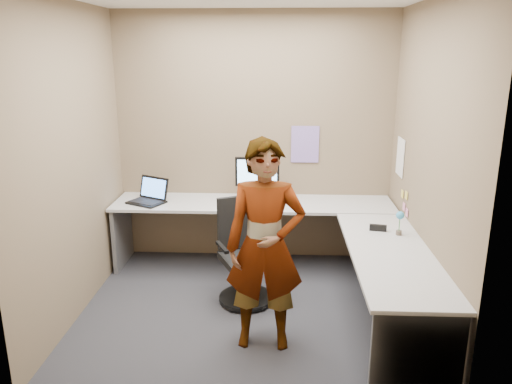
# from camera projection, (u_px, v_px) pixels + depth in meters

# --- Properties ---
(ground) EXTENTS (3.00, 3.00, 0.00)m
(ground) POSITION_uv_depth(u_px,v_px,m) (248.00, 310.00, 4.56)
(ground) COLOR #27272C
(ground) RESTS_ON ground
(wall_back) EXTENTS (3.00, 0.00, 3.00)m
(wall_back) POSITION_uv_depth(u_px,v_px,m) (255.00, 139.00, 5.44)
(wall_back) COLOR #756148
(wall_back) RESTS_ON ground
(wall_right) EXTENTS (0.00, 2.70, 2.70)m
(wall_right) POSITION_uv_depth(u_px,v_px,m) (428.00, 168.00, 4.12)
(wall_right) COLOR #756148
(wall_right) RESTS_ON ground
(wall_left) EXTENTS (0.00, 2.70, 2.70)m
(wall_left) POSITION_uv_depth(u_px,v_px,m) (72.00, 164.00, 4.26)
(wall_left) COLOR #756148
(wall_left) RESTS_ON ground
(desk) EXTENTS (2.98, 2.58, 0.73)m
(desk) POSITION_uv_depth(u_px,v_px,m) (296.00, 235.00, 4.75)
(desk) COLOR #B1B1B1
(desk) RESTS_ON ground
(paper_ream) EXTENTS (0.29, 0.22, 0.06)m
(paper_ream) POSITION_uv_depth(u_px,v_px,m) (257.00, 201.00, 5.24)
(paper_ream) COLOR red
(paper_ream) RESTS_ON desk
(monitor) EXTENTS (0.46, 0.14, 0.43)m
(monitor) POSITION_uv_depth(u_px,v_px,m) (257.00, 174.00, 5.18)
(monitor) COLOR black
(monitor) RESTS_ON paper_ream
(laptop) EXTENTS (0.46, 0.43, 0.26)m
(laptop) POSITION_uv_depth(u_px,v_px,m) (150.00, 196.00, 5.29)
(laptop) COLOR black
(laptop) RESTS_ON desk
(trackball_mouse) EXTENTS (0.12, 0.08, 0.07)m
(trackball_mouse) POSITION_uv_depth(u_px,v_px,m) (237.00, 199.00, 5.31)
(trackball_mouse) COLOR #B7B7BC
(trackball_mouse) RESTS_ON desk
(origami) EXTENTS (0.10, 0.10, 0.06)m
(origami) POSITION_uv_depth(u_px,v_px,m) (232.00, 201.00, 5.23)
(origami) COLOR white
(origami) RESTS_ON desk
(stapler) EXTENTS (0.15, 0.07, 0.05)m
(stapler) POSITION_uv_depth(u_px,v_px,m) (378.00, 228.00, 4.45)
(stapler) COLOR black
(stapler) RESTS_ON desk
(flower) EXTENTS (0.07, 0.07, 0.22)m
(flower) POSITION_uv_depth(u_px,v_px,m) (400.00, 219.00, 4.32)
(flower) COLOR brown
(flower) RESTS_ON desk
(calendar_purple) EXTENTS (0.30, 0.01, 0.40)m
(calendar_purple) POSITION_uv_depth(u_px,v_px,m) (305.00, 144.00, 5.42)
(calendar_purple) COLOR #846BB7
(calendar_purple) RESTS_ON wall_back
(calendar_white) EXTENTS (0.01, 0.28, 0.38)m
(calendar_white) POSITION_uv_depth(u_px,v_px,m) (400.00, 157.00, 5.01)
(calendar_white) COLOR white
(calendar_white) RESTS_ON wall_right
(sticky_note_a) EXTENTS (0.01, 0.07, 0.07)m
(sticky_note_a) POSITION_uv_depth(u_px,v_px,m) (406.00, 195.00, 4.76)
(sticky_note_a) COLOR #F2E059
(sticky_note_a) RESTS_ON wall_right
(sticky_note_b) EXTENTS (0.01, 0.07, 0.07)m
(sticky_note_b) POSITION_uv_depth(u_px,v_px,m) (404.00, 207.00, 4.84)
(sticky_note_b) COLOR pink
(sticky_note_b) RESTS_ON wall_right
(sticky_note_c) EXTENTS (0.01, 0.07, 0.07)m
(sticky_note_c) POSITION_uv_depth(u_px,v_px,m) (407.00, 213.00, 4.73)
(sticky_note_c) COLOR pink
(sticky_note_c) RESTS_ON wall_right
(sticky_note_d) EXTENTS (0.01, 0.07, 0.07)m
(sticky_note_d) POSITION_uv_depth(u_px,v_px,m) (402.00, 194.00, 4.91)
(sticky_note_d) COLOR #F2E059
(sticky_note_d) RESTS_ON wall_right
(office_chair) EXTENTS (0.56, 0.57, 0.96)m
(office_chair) POSITION_uv_depth(u_px,v_px,m) (244.00, 260.00, 4.66)
(office_chair) COLOR black
(office_chair) RESTS_ON ground
(person) EXTENTS (0.61, 0.40, 1.67)m
(person) POSITION_uv_depth(u_px,v_px,m) (265.00, 246.00, 3.83)
(person) COLOR #999399
(person) RESTS_ON ground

